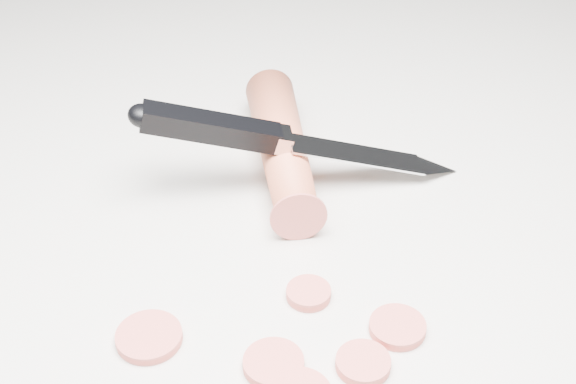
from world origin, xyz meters
name	(u,v)px	position (x,y,z in m)	size (l,w,h in m)	color
ground	(240,295)	(0.00, 0.00, 0.00)	(2.40, 2.40, 0.00)	beige
carrot	(282,147)	(0.09, 0.11, 0.02)	(0.04, 0.04, 0.17)	#D25334
carrot_slice_1	(273,364)	(-0.01, -0.06, 0.00)	(0.04, 0.04, 0.01)	#CA5047
carrot_slice_3	(309,293)	(0.04, -0.02, 0.00)	(0.03, 0.03, 0.01)	#CA5047
carrot_slice_4	(397,327)	(0.07, -0.07, 0.00)	(0.04, 0.04, 0.01)	#CA5047
carrot_slice_5	(149,337)	(-0.07, -0.01, 0.00)	(0.04, 0.04, 0.01)	#CA5047
carrot_slice_6	(363,363)	(0.04, -0.09, 0.00)	(0.03, 0.03, 0.01)	#CA5047
kitchen_knife	(301,139)	(0.09, 0.09, 0.04)	(0.24, 0.10, 0.08)	silver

